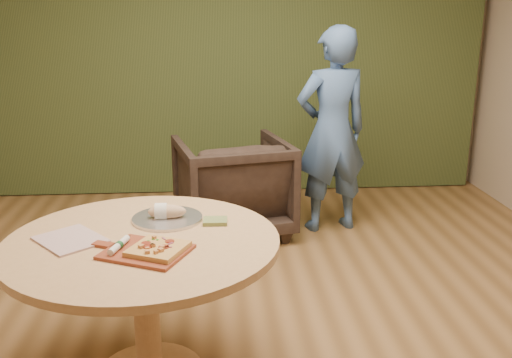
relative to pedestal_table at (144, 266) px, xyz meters
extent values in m
cube|color=olive|center=(0.58, 0.23, -0.62)|extent=(5.00, 6.00, 0.02)
cube|color=#BAA58D|center=(0.58, 3.24, 0.79)|extent=(5.00, 0.02, 2.80)
cube|color=#2F3D1B|center=(0.58, 3.13, 0.79)|extent=(4.80, 0.14, 2.78)
cylinder|color=tan|center=(0.00, 0.00, -0.25)|extent=(0.13, 0.13, 0.68)
cylinder|color=tan|center=(0.00, 0.00, 0.12)|extent=(1.28, 1.28, 0.04)
cube|color=brown|center=(0.04, -0.17, 0.15)|extent=(0.44, 0.40, 0.01)
cube|color=brown|center=(-0.16, -0.08, 0.15)|extent=(0.11, 0.09, 0.01)
cube|color=tan|center=(0.09, -0.19, 0.17)|extent=(0.29, 0.29, 0.02)
cylinder|color=maroon|center=(0.14, -0.14, 0.18)|extent=(0.04, 0.04, 0.00)
cylinder|color=maroon|center=(0.12, -0.20, 0.18)|extent=(0.05, 0.05, 0.00)
cylinder|color=maroon|center=(0.04, -0.15, 0.18)|extent=(0.04, 0.04, 0.00)
cylinder|color=maroon|center=(0.05, -0.19, 0.18)|extent=(0.04, 0.04, 0.00)
cube|color=#CA854B|center=(0.07, -0.10, 0.18)|extent=(0.02, 0.02, 0.01)
cube|color=#CA854B|center=(0.07, -0.19, 0.18)|extent=(0.02, 0.02, 0.01)
cube|color=#CA854B|center=(0.07, -0.19, 0.18)|extent=(0.02, 0.02, 0.01)
cube|color=#CA854B|center=(0.02, -0.20, 0.18)|extent=(0.03, 0.03, 0.01)
cube|color=#CA854B|center=(0.09, -0.26, 0.18)|extent=(0.02, 0.02, 0.01)
cube|color=#CA854B|center=(0.05, -0.26, 0.18)|extent=(0.02, 0.02, 0.01)
cube|color=#CA854B|center=(0.11, -0.21, 0.18)|extent=(0.02, 0.02, 0.01)
cube|color=#CA854B|center=(0.05, -0.22, 0.18)|extent=(0.02, 0.02, 0.01)
cube|color=#CA854B|center=(0.11, -0.24, 0.18)|extent=(0.03, 0.03, 0.01)
cube|color=#26791D|center=(0.08, -0.11, 0.18)|extent=(0.01, 0.01, 0.00)
cube|color=#26791D|center=(0.06, -0.11, 0.18)|extent=(0.01, 0.01, 0.00)
cube|color=#26791D|center=(0.05, -0.17, 0.18)|extent=(0.01, 0.01, 0.00)
cube|color=#26791D|center=(0.01, -0.17, 0.18)|extent=(0.01, 0.01, 0.00)
cube|color=#26791D|center=(0.02, -0.16, 0.18)|extent=(0.01, 0.01, 0.00)
cube|color=#26791D|center=(0.05, -0.19, 0.18)|extent=(0.01, 0.01, 0.00)
cube|color=#26791D|center=(0.04, -0.12, 0.18)|extent=(0.01, 0.01, 0.00)
cube|color=#97416E|center=(0.13, -0.20, 0.18)|extent=(0.02, 0.03, 0.00)
cube|color=#97416E|center=(0.11, -0.10, 0.18)|extent=(0.02, 0.03, 0.00)
cube|color=#97416E|center=(0.14, -0.16, 0.18)|extent=(0.03, 0.02, 0.00)
cube|color=#97416E|center=(0.14, -0.20, 0.18)|extent=(0.03, 0.01, 0.00)
cylinder|color=silver|center=(-0.08, -0.14, 0.17)|extent=(0.08, 0.17, 0.03)
cylinder|color=#194C26|center=(-0.08, -0.14, 0.17)|extent=(0.04, 0.03, 0.03)
cube|color=silver|center=(-0.06, -0.05, 0.17)|extent=(0.03, 0.04, 0.00)
cube|color=silver|center=(-0.33, 0.00, 0.15)|extent=(0.38, 0.39, 0.01)
cylinder|color=silver|center=(0.10, 0.24, 0.14)|extent=(0.35, 0.35, 0.01)
cylinder|color=silver|center=(0.10, 0.24, 0.15)|extent=(0.36, 0.36, 0.02)
ellipsoid|color=tan|center=(0.10, 0.24, 0.18)|extent=(0.19, 0.08, 0.07)
cylinder|color=silver|center=(0.07, 0.24, 0.18)|extent=(0.06, 0.09, 0.09)
cube|color=#52642D|center=(0.34, 0.18, 0.15)|extent=(0.12, 0.10, 0.02)
imported|color=black|center=(0.49, 1.94, -0.17)|extent=(1.01, 0.97, 0.88)
imported|color=#44689D|center=(1.30, 1.98, 0.23)|extent=(0.68, 0.52, 1.67)
camera|label=1|loc=(0.34, -2.50, 1.16)|focal=40.00mm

